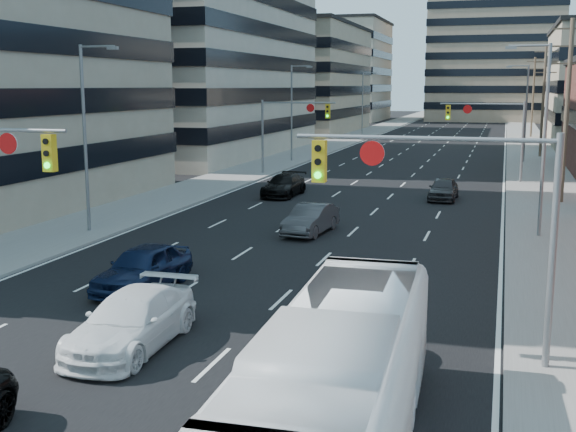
# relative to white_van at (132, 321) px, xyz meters

# --- Properties ---
(road_surface) EXTENTS (18.00, 300.00, 0.02)m
(road_surface) POSITION_rel_white_van_xyz_m (0.80, 123.44, -0.75)
(road_surface) COLOR black
(road_surface) RESTS_ON ground
(sidewalk_left) EXTENTS (5.00, 300.00, 0.15)m
(sidewalk_left) POSITION_rel_white_van_xyz_m (-10.70, 123.44, -0.69)
(sidewalk_left) COLOR slate
(sidewalk_left) RESTS_ON ground
(sidewalk_right) EXTENTS (5.00, 300.00, 0.15)m
(sidewalk_right) POSITION_rel_white_van_xyz_m (12.30, 123.44, -0.69)
(sidewalk_right) COLOR slate
(sidewalk_right) RESTS_ON ground
(office_left_mid) EXTENTS (26.00, 34.00, 28.00)m
(office_left_mid) POSITION_rel_white_van_xyz_m (-26.20, 53.44, 13.24)
(office_left_mid) COLOR #ADA089
(office_left_mid) RESTS_ON ground
(office_left_far) EXTENTS (20.00, 30.00, 16.00)m
(office_left_far) POSITION_rel_white_van_xyz_m (-23.20, 93.44, 7.24)
(office_left_far) COLOR gray
(office_left_far) RESTS_ON ground
(bg_block_left) EXTENTS (24.00, 24.00, 20.00)m
(bg_block_left) POSITION_rel_white_van_xyz_m (-27.20, 133.44, 9.24)
(bg_block_left) COLOR #ADA089
(bg_block_left) RESTS_ON ground
(signal_near_right) EXTENTS (6.59, 0.33, 6.00)m
(signal_near_right) POSITION_rel_white_van_xyz_m (8.25, 1.43, 3.57)
(signal_near_right) COLOR slate
(signal_near_right) RESTS_ON ground
(signal_far_left) EXTENTS (6.09, 0.33, 6.00)m
(signal_far_left) POSITION_rel_white_van_xyz_m (-6.88, 38.43, 3.54)
(signal_far_left) COLOR slate
(signal_far_left) RESTS_ON ground
(signal_far_right) EXTENTS (6.09, 0.33, 6.00)m
(signal_far_right) POSITION_rel_white_van_xyz_m (8.48, 38.43, 3.54)
(signal_far_right) COLOR slate
(signal_far_right) RESTS_ON ground
(utility_pole_block) EXTENTS (2.20, 0.28, 11.00)m
(utility_pole_block) POSITION_rel_white_van_xyz_m (13.00, 29.44, 5.02)
(utility_pole_block) COLOR #4C3D2D
(utility_pole_block) RESTS_ON ground
(utility_pole_midblock) EXTENTS (2.20, 0.28, 11.00)m
(utility_pole_midblock) POSITION_rel_white_van_xyz_m (13.00, 59.44, 5.02)
(utility_pole_midblock) COLOR #4C3D2D
(utility_pole_midblock) RESTS_ON ground
(utility_pole_distant) EXTENTS (2.20, 0.28, 11.00)m
(utility_pole_distant) POSITION_rel_white_van_xyz_m (13.00, 89.44, 5.02)
(utility_pole_distant) COLOR #4C3D2D
(utility_pole_distant) RESTS_ON ground
(streetlight_left_near) EXTENTS (2.03, 0.22, 9.00)m
(streetlight_left_near) POSITION_rel_white_van_xyz_m (-9.54, 13.44, 4.29)
(streetlight_left_near) COLOR slate
(streetlight_left_near) RESTS_ON ground
(streetlight_left_mid) EXTENTS (2.03, 0.22, 9.00)m
(streetlight_left_mid) POSITION_rel_white_van_xyz_m (-9.54, 48.44, 4.29)
(streetlight_left_mid) COLOR slate
(streetlight_left_mid) RESTS_ON ground
(streetlight_left_far) EXTENTS (2.03, 0.22, 9.00)m
(streetlight_left_far) POSITION_rel_white_van_xyz_m (-9.54, 83.44, 4.29)
(streetlight_left_far) COLOR slate
(streetlight_left_far) RESTS_ON ground
(streetlight_right_near) EXTENTS (2.03, 0.22, 9.00)m
(streetlight_right_near) POSITION_rel_white_van_xyz_m (11.14, 18.44, 4.29)
(streetlight_right_near) COLOR slate
(streetlight_right_near) RESTS_ON ground
(streetlight_right_far) EXTENTS (2.03, 0.22, 9.00)m
(streetlight_right_far) POSITION_rel_white_van_xyz_m (11.14, 53.44, 4.29)
(streetlight_right_far) COLOR slate
(streetlight_right_far) RESTS_ON ground
(white_van) EXTENTS (2.22, 5.28, 1.52)m
(white_van) POSITION_rel_white_van_xyz_m (0.00, 0.00, 0.00)
(white_van) COLOR silver
(white_van) RESTS_ON ground
(silver_suv) EXTENTS (3.43, 6.31, 1.68)m
(silver_suv) POSITION_rel_white_van_xyz_m (5.76, -1.02, 0.08)
(silver_suv) COLOR silver
(silver_suv) RESTS_ON ground
(transit_bus) EXTENTS (3.03, 11.16, 3.08)m
(transit_bus) POSITION_rel_white_van_xyz_m (6.81, -4.79, 0.78)
(transit_bus) COLOR white
(transit_bus) RESTS_ON ground
(sedan_blue) EXTENTS (2.15, 4.78, 1.60)m
(sedan_blue) POSITION_rel_white_van_xyz_m (-2.44, 5.26, 0.04)
(sedan_blue) COLOR #0D1835
(sedan_blue) RESTS_ON ground
(sedan_grey_center) EXTENTS (1.97, 4.49, 1.43)m
(sedan_grey_center) POSITION_rel_white_van_xyz_m (0.70, 16.43, -0.04)
(sedan_grey_center) COLOR #38393B
(sedan_grey_center) RESTS_ON ground
(sedan_black_far) EXTENTS (2.06, 4.92, 1.42)m
(sedan_black_far) POSITION_rel_white_van_xyz_m (-4.13, 27.73, -0.05)
(sedan_black_far) COLOR black
(sedan_black_far) RESTS_ON ground
(sedan_grey_right) EXTENTS (1.75, 4.19, 1.42)m
(sedan_grey_right) POSITION_rel_white_van_xyz_m (6.00, 29.07, -0.05)
(sedan_grey_right) COLOR #2E2D30
(sedan_grey_right) RESTS_ON ground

